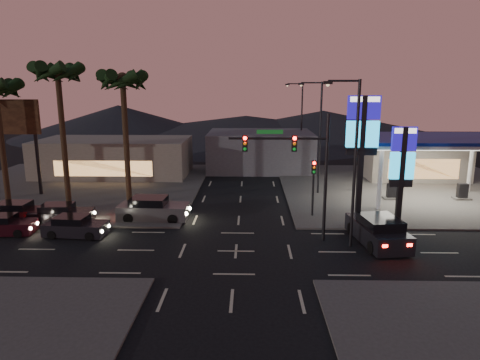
{
  "coord_description": "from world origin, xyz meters",
  "views": [
    {
      "loc": [
        0.8,
        -23.91,
        9.59
      ],
      "look_at": [
        0.1,
        6.12,
        3.0
      ],
      "focal_mm": 32.0,
      "sensor_mm": 36.0,
      "label": 1
    }
  ],
  "objects_px": {
    "pylon_sign_tall": "(362,134)",
    "pylon_sign_short": "(402,162)",
    "suv_station": "(378,231)",
    "car_lane_b_front": "(153,209)",
    "car_lane_b_rear": "(18,213)",
    "car_lane_a_mid": "(3,225)",
    "traffic_signal_mast": "(298,159)",
    "car_lane_a_front": "(75,227)",
    "gas_station": "(432,142)",
    "car_lane_b_mid": "(61,214)"
  },
  "relations": [
    {
      "from": "gas_station",
      "to": "car_lane_b_front",
      "type": "distance_m",
      "value": 23.48
    },
    {
      "from": "car_lane_a_front",
      "to": "car_lane_b_rear",
      "type": "distance_m",
      "value": 6.05
    },
    {
      "from": "traffic_signal_mast",
      "to": "car_lane_b_rear",
      "type": "bearing_deg",
      "value": 170.46
    },
    {
      "from": "car_lane_b_front",
      "to": "suv_station",
      "type": "relative_size",
      "value": 0.94
    },
    {
      "from": "pylon_sign_short",
      "to": "car_lane_b_front",
      "type": "xyz_separation_m",
      "value": [
        -17.31,
        1.55,
        -3.87
      ]
    },
    {
      "from": "car_lane_a_front",
      "to": "car_lane_b_front",
      "type": "height_order",
      "value": "car_lane_b_front"
    },
    {
      "from": "car_lane_b_front",
      "to": "car_lane_b_rear",
      "type": "relative_size",
      "value": 1.17
    },
    {
      "from": "car_lane_a_front",
      "to": "car_lane_b_front",
      "type": "relative_size",
      "value": 0.8
    },
    {
      "from": "car_lane_b_mid",
      "to": "car_lane_b_front",
      "type": "bearing_deg",
      "value": 9.44
    },
    {
      "from": "pylon_sign_short",
      "to": "traffic_signal_mast",
      "type": "xyz_separation_m",
      "value": [
        -7.24,
        -2.51,
        0.57
      ]
    },
    {
      "from": "car_lane_a_front",
      "to": "traffic_signal_mast",
      "type": "bearing_deg",
      "value": -1.87
    },
    {
      "from": "car_lane_b_mid",
      "to": "traffic_signal_mast",
      "type": "bearing_deg",
      "value": -10.38
    },
    {
      "from": "car_lane_b_front",
      "to": "traffic_signal_mast",
      "type": "bearing_deg",
      "value": -22.0
    },
    {
      "from": "car_lane_b_mid",
      "to": "car_lane_a_mid",
      "type": "bearing_deg",
      "value": -140.71
    },
    {
      "from": "car_lane_a_front",
      "to": "suv_station",
      "type": "distance_m",
      "value": 19.41
    },
    {
      "from": "pylon_sign_tall",
      "to": "car_lane_b_mid",
      "type": "relative_size",
      "value": 2.01
    },
    {
      "from": "pylon_sign_tall",
      "to": "car_lane_a_front",
      "type": "relative_size",
      "value": 2.14
    },
    {
      "from": "pylon_sign_short",
      "to": "pylon_sign_tall",
      "type": "bearing_deg",
      "value": 158.2
    },
    {
      "from": "car_lane_b_rear",
      "to": "suv_station",
      "type": "relative_size",
      "value": 0.8
    },
    {
      "from": "car_lane_b_front",
      "to": "car_lane_a_mid",
      "type": "bearing_deg",
      "value": -159.76
    },
    {
      "from": "gas_station",
      "to": "car_lane_b_mid",
      "type": "distance_m",
      "value": 29.84
    },
    {
      "from": "traffic_signal_mast",
      "to": "car_lane_b_front",
      "type": "relative_size",
      "value": 1.52
    },
    {
      "from": "traffic_signal_mast",
      "to": "car_lane_b_front",
      "type": "distance_m",
      "value": 11.73
    },
    {
      "from": "pylon_sign_tall",
      "to": "pylon_sign_short",
      "type": "distance_m",
      "value": 3.2
    },
    {
      "from": "traffic_signal_mast",
      "to": "car_lane_a_front",
      "type": "height_order",
      "value": "traffic_signal_mast"
    },
    {
      "from": "car_lane_b_mid",
      "to": "car_lane_a_front",
      "type": "bearing_deg",
      "value": -51.03
    },
    {
      "from": "pylon_sign_short",
      "to": "suv_station",
      "type": "xyz_separation_m",
      "value": [
        -2.23,
        -3.0,
        -3.83
      ]
    },
    {
      "from": "traffic_signal_mast",
      "to": "car_lane_a_mid",
      "type": "relative_size",
      "value": 1.95
    },
    {
      "from": "pylon_sign_tall",
      "to": "traffic_signal_mast",
      "type": "distance_m",
      "value": 6.02
    },
    {
      "from": "car_lane_b_rear",
      "to": "car_lane_a_mid",
      "type": "bearing_deg",
      "value": -80.88
    },
    {
      "from": "car_lane_b_rear",
      "to": "suv_station",
      "type": "xyz_separation_m",
      "value": [
        24.73,
        -3.8,
        0.15
      ]
    },
    {
      "from": "gas_station",
      "to": "pylon_sign_short",
      "type": "distance_m",
      "value": 9.02
    },
    {
      "from": "gas_station",
      "to": "pylon_sign_short",
      "type": "xyz_separation_m",
      "value": [
        -5.0,
        -7.5,
        -0.42
      ]
    },
    {
      "from": "traffic_signal_mast",
      "to": "car_lane_b_front",
      "type": "height_order",
      "value": "traffic_signal_mast"
    },
    {
      "from": "gas_station",
      "to": "suv_station",
      "type": "relative_size",
      "value": 2.18
    },
    {
      "from": "pylon_sign_tall",
      "to": "car_lane_b_rear",
      "type": "distance_m",
      "value": 25.11
    },
    {
      "from": "pylon_sign_short",
      "to": "suv_station",
      "type": "height_order",
      "value": "pylon_sign_short"
    },
    {
      "from": "pylon_sign_tall",
      "to": "suv_station",
      "type": "relative_size",
      "value": 1.61
    },
    {
      "from": "pylon_sign_tall",
      "to": "car_lane_b_front",
      "type": "height_order",
      "value": "pylon_sign_tall"
    },
    {
      "from": "car_lane_a_mid",
      "to": "car_lane_b_rear",
      "type": "bearing_deg",
      "value": 99.12
    },
    {
      "from": "car_lane_a_mid",
      "to": "car_lane_b_front",
      "type": "bearing_deg",
      "value": 20.24
    },
    {
      "from": "pylon_sign_tall",
      "to": "car_lane_b_front",
      "type": "bearing_deg",
      "value": 177.86
    },
    {
      "from": "car_lane_a_front",
      "to": "car_lane_a_mid",
      "type": "height_order",
      "value": "car_lane_a_front"
    },
    {
      "from": "gas_station",
      "to": "car_lane_b_front",
      "type": "bearing_deg",
      "value": -165.07
    },
    {
      "from": "pylon_sign_tall",
      "to": "car_lane_b_mid",
      "type": "xyz_separation_m",
      "value": [
        -21.17,
        -0.5,
        -5.73
      ]
    },
    {
      "from": "car_lane_a_mid",
      "to": "car_lane_b_mid",
      "type": "distance_m",
      "value": 3.7
    },
    {
      "from": "car_lane_b_front",
      "to": "car_lane_b_rear",
      "type": "xyz_separation_m",
      "value": [
        -9.65,
        -0.75,
        -0.11
      ]
    },
    {
      "from": "gas_station",
      "to": "car_lane_b_rear",
      "type": "xyz_separation_m",
      "value": [
        -31.95,
        -6.7,
        -4.41
      ]
    },
    {
      "from": "pylon_sign_short",
      "to": "suv_station",
      "type": "bearing_deg",
      "value": -126.6
    },
    {
      "from": "gas_station",
      "to": "car_lane_b_mid",
      "type": "xyz_separation_m",
      "value": [
        -28.67,
        -7.0,
        -4.42
      ]
    }
  ]
}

